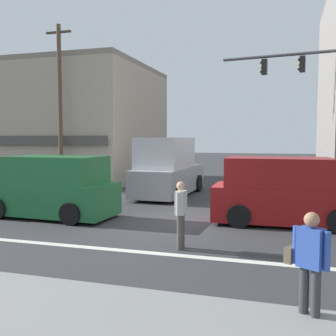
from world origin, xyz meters
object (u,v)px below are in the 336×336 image
van_approaching_near (284,193)px  box_truck_crossing_leftbound (168,169)px  van_crossing_center (52,188)px  pedestrian_mid_crossing (181,211)px  traffic_light_mast (321,100)px  pedestrian_foreground_with_bag (309,261)px  utility_pole_near_left (60,105)px

van_approaching_near → box_truck_crossing_leftbound: bearing=137.6°
van_crossing_center → pedestrian_mid_crossing: size_ratio=2.80×
van_crossing_center → pedestrian_mid_crossing: van_crossing_center is taller
traffic_light_mast → van_approaching_near: (-1.26, -3.18, -3.17)m
box_truck_crossing_leftbound → van_crossing_center: 6.44m
van_approaching_near → pedestrian_mid_crossing: bearing=-123.5°
traffic_light_mast → pedestrian_foreground_with_bag: size_ratio=3.71×
traffic_light_mast → van_crossing_center: traffic_light_mast is taller
box_truck_crossing_leftbound → pedestrian_foreground_with_bag: 13.07m
traffic_light_mast → pedestrian_foreground_with_bag: traffic_light_mast is taller
box_truck_crossing_leftbound → pedestrian_foreground_with_bag: box_truck_crossing_leftbound is taller
van_crossing_center → van_approaching_near: (7.67, 1.14, 0.00)m
traffic_light_mast → pedestrian_mid_crossing: (-3.66, -6.82, -3.23)m
van_crossing_center → pedestrian_mid_crossing: 5.83m
pedestrian_foreground_with_bag → van_crossing_center: bearing=144.4°
traffic_light_mast → pedestrian_mid_crossing: 8.39m
traffic_light_mast → van_approaching_near: traffic_light_mast is taller
van_approaching_near → utility_pole_near_left: bearing=155.1°
pedestrian_foreground_with_bag → utility_pole_near_left: bearing=133.8°
traffic_light_mast → box_truck_crossing_leftbound: size_ratio=1.10×
box_truck_crossing_leftbound → pedestrian_foreground_with_bag: (5.69, -11.76, -0.30)m
van_crossing_center → pedestrian_mid_crossing: (5.27, -2.50, -0.06)m
box_truck_crossing_leftbound → van_approaching_near: 7.18m
box_truck_crossing_leftbound → pedestrian_foreground_with_bag: size_ratio=3.39×
van_approaching_near → pedestrian_mid_crossing: (-2.41, -3.64, -0.06)m
pedestrian_foreground_with_bag → pedestrian_mid_crossing: same height
traffic_light_mast → box_truck_crossing_leftbound: (-6.56, 1.66, -2.92)m
utility_pole_near_left → pedestrian_foreground_with_bag: (11.65, -12.14, -3.47)m
pedestrian_mid_crossing → van_approaching_near: bearing=56.5°
utility_pole_near_left → box_truck_crossing_leftbound: 6.76m
traffic_light_mast → box_truck_crossing_leftbound: 7.37m
utility_pole_near_left → box_truck_crossing_leftbound: (5.96, -0.38, -3.17)m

